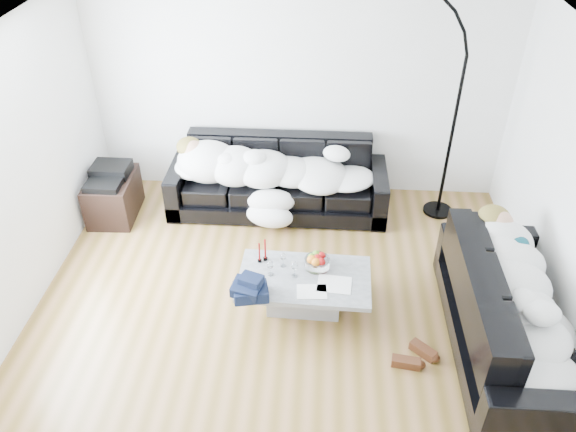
# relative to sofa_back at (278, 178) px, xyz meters

# --- Properties ---
(ground) EXTENTS (5.00, 5.00, 0.00)m
(ground) POSITION_rel_sofa_back_xyz_m (0.22, -1.73, -0.43)
(ground) COLOR brown
(ground) RESTS_ON ground
(wall_back) EXTENTS (5.00, 0.02, 2.60)m
(wall_back) POSITION_rel_sofa_back_xyz_m (0.22, 0.52, 0.87)
(wall_back) COLOR silver
(wall_back) RESTS_ON ground
(wall_left) EXTENTS (0.02, 4.50, 2.60)m
(wall_left) POSITION_rel_sofa_back_xyz_m (-2.28, -1.73, 0.87)
(wall_left) COLOR silver
(wall_left) RESTS_ON ground
(ceiling) EXTENTS (5.00, 5.00, 0.00)m
(ceiling) POSITION_rel_sofa_back_xyz_m (0.22, -1.73, 2.17)
(ceiling) COLOR white
(ceiling) RESTS_ON ground
(sofa_back) EXTENTS (2.62, 0.91, 0.86)m
(sofa_back) POSITION_rel_sofa_back_xyz_m (0.00, 0.00, 0.00)
(sofa_back) COLOR black
(sofa_back) RESTS_ON ground
(sofa_right) EXTENTS (0.96, 2.23, 0.90)m
(sofa_right) POSITION_rel_sofa_back_xyz_m (2.26, -2.12, 0.02)
(sofa_right) COLOR black
(sofa_right) RESTS_ON ground
(sleeper_back) EXTENTS (2.22, 0.77, 0.44)m
(sleeper_back) POSITION_rel_sofa_back_xyz_m (0.00, -0.05, 0.21)
(sleeper_back) COLOR white
(sleeper_back) RESTS_ON sofa_back
(sleeper_right) EXTENTS (0.81, 1.91, 0.47)m
(sleeper_right) POSITION_rel_sofa_back_xyz_m (2.26, -2.12, 0.22)
(sleeper_right) COLOR white
(sleeper_right) RESTS_ON sofa_right
(teal_cushion) EXTENTS (0.42, 0.38, 0.20)m
(teal_cushion) POSITION_rel_sofa_back_xyz_m (2.20, -1.43, 0.29)
(teal_cushion) COLOR #0B414E
(teal_cushion) RESTS_ON sofa_right
(coffee_table) EXTENTS (1.30, 0.78, 0.37)m
(coffee_table) POSITION_rel_sofa_back_xyz_m (0.40, -1.70, -0.24)
(coffee_table) COLOR #939699
(coffee_table) RESTS_ON ground
(fruit_bowl) EXTENTS (0.30, 0.30, 0.15)m
(fruit_bowl) POSITION_rel_sofa_back_xyz_m (0.52, -1.54, 0.02)
(fruit_bowl) COLOR white
(fruit_bowl) RESTS_ON coffee_table
(wine_glass_a) EXTENTS (0.07, 0.07, 0.15)m
(wine_glass_a) POSITION_rel_sofa_back_xyz_m (0.18, -1.55, 0.02)
(wine_glass_a) COLOR white
(wine_glass_a) RESTS_ON coffee_table
(wine_glass_b) EXTENTS (0.07, 0.07, 0.16)m
(wine_glass_b) POSITION_rel_sofa_back_xyz_m (0.07, -1.68, 0.02)
(wine_glass_b) COLOR white
(wine_glass_b) RESTS_ON coffee_table
(wine_glass_c) EXTENTS (0.09, 0.09, 0.18)m
(wine_glass_c) POSITION_rel_sofa_back_xyz_m (0.30, -1.70, 0.03)
(wine_glass_c) COLOR white
(wine_glass_c) RESTS_ON coffee_table
(candle_left) EXTENTS (0.05, 0.05, 0.23)m
(candle_left) POSITION_rel_sofa_back_xyz_m (-0.06, -1.50, 0.06)
(candle_left) COLOR maroon
(candle_left) RESTS_ON coffee_table
(candle_right) EXTENTS (0.06, 0.06, 0.25)m
(candle_right) POSITION_rel_sofa_back_xyz_m (-0.00, -1.46, 0.07)
(candle_right) COLOR maroon
(candle_right) RESTS_ON coffee_table
(newspaper_a) EXTENTS (0.34, 0.27, 0.01)m
(newspaper_a) POSITION_rel_sofa_back_xyz_m (0.69, -1.79, -0.05)
(newspaper_a) COLOR silver
(newspaper_a) RESTS_ON coffee_table
(newspaper_b) EXTENTS (0.30, 0.22, 0.01)m
(newspaper_b) POSITION_rel_sofa_back_xyz_m (0.48, -1.90, -0.05)
(newspaper_b) COLOR silver
(newspaper_b) RESTS_ON coffee_table
(navy_jacket) EXTENTS (0.36, 0.31, 0.17)m
(navy_jacket) POSITION_rel_sofa_back_xyz_m (-0.10, -1.99, 0.11)
(navy_jacket) COLOR black
(navy_jacket) RESTS_ON coffee_table
(shoes) EXTENTS (0.51, 0.44, 0.10)m
(shoes) POSITION_rel_sofa_back_xyz_m (1.42, -2.34, -0.38)
(shoes) COLOR #472311
(shoes) RESTS_ON ground
(av_cabinet) EXTENTS (0.55, 0.77, 0.52)m
(av_cabinet) POSITION_rel_sofa_back_xyz_m (-1.97, -0.28, -0.17)
(av_cabinet) COLOR black
(av_cabinet) RESTS_ON ground
(stereo) EXTENTS (0.44, 0.34, 0.13)m
(stereo) POSITION_rel_sofa_back_xyz_m (-1.97, -0.28, 0.15)
(stereo) COLOR black
(stereo) RESTS_ON av_cabinet
(floor_lamp) EXTENTS (0.91, 0.44, 2.43)m
(floor_lamp) POSITION_rel_sofa_back_xyz_m (1.98, 0.05, 0.79)
(floor_lamp) COLOR black
(floor_lamp) RESTS_ON ground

